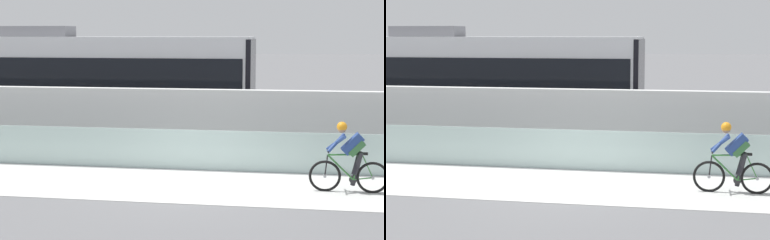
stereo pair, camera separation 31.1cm
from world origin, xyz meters
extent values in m
plane|color=slate|center=(0.00, 0.00, 0.00)|extent=(200.00, 200.00, 0.00)
cube|color=silver|center=(0.00, 0.00, 0.01)|extent=(32.00, 3.20, 0.01)
cube|color=#ADC6C1|center=(0.00, 1.85, 0.53)|extent=(32.00, 0.05, 1.06)
cube|color=silver|center=(0.00, 3.65, 0.99)|extent=(32.00, 0.36, 1.97)
cube|color=#595654|center=(0.00, 6.13, 0.00)|extent=(32.00, 0.08, 0.01)
cube|color=#595654|center=(0.00, 7.57, 0.00)|extent=(32.00, 0.08, 0.01)
cube|color=silver|center=(-4.49, 6.85, 1.90)|extent=(11.00, 2.50, 3.10)
cube|color=black|center=(-4.49, 6.85, 2.25)|extent=(10.56, 2.54, 1.04)
cube|color=orange|center=(-4.49, 6.85, 0.53)|extent=(10.78, 2.53, 0.28)
cube|color=slate|center=(-6.47, 6.85, 3.63)|extent=(2.40, 1.10, 0.36)
cube|color=#232326|center=(-8.01, 6.85, 0.36)|extent=(1.40, 1.88, 0.20)
cylinder|color=black|center=(-8.01, 7.57, 0.30)|extent=(0.60, 0.10, 0.60)
cube|color=#232326|center=(-0.97, 6.85, 0.36)|extent=(1.40, 1.88, 0.20)
cylinder|color=black|center=(-0.97, 6.13, 0.30)|extent=(0.60, 0.10, 0.60)
cylinder|color=black|center=(-0.97, 7.57, 0.30)|extent=(0.60, 0.10, 0.60)
cube|color=black|center=(0.96, 6.85, 1.90)|extent=(0.16, 2.54, 2.94)
torus|color=black|center=(3.15, 0.00, 0.36)|extent=(0.72, 0.06, 0.72)
cylinder|color=#99999E|center=(3.15, 0.00, 0.36)|extent=(0.07, 0.10, 0.07)
torus|color=black|center=(4.20, 0.00, 0.36)|extent=(0.72, 0.06, 0.72)
cylinder|color=#99999E|center=(4.20, 0.00, 0.36)|extent=(0.07, 0.10, 0.07)
cylinder|color=#337233|center=(3.48, 0.00, 0.57)|extent=(0.60, 0.04, 0.58)
cylinder|color=#337233|center=(3.86, 0.00, 0.59)|extent=(0.22, 0.04, 0.59)
cylinder|color=#337233|center=(3.57, 0.00, 0.86)|extent=(0.76, 0.04, 0.07)
cylinder|color=#337233|center=(3.98, 0.00, 0.33)|extent=(0.43, 0.03, 0.09)
cylinder|color=#337233|center=(4.07, 0.00, 0.62)|extent=(0.27, 0.02, 0.53)
cylinder|color=black|center=(3.17, 0.00, 0.60)|extent=(0.08, 0.03, 0.49)
cube|color=black|center=(3.95, 0.00, 0.90)|extent=(0.24, 0.10, 0.05)
cylinder|color=black|center=(3.20, 0.00, 0.95)|extent=(0.03, 0.58, 0.03)
cylinder|color=#262628|center=(3.77, 0.00, 0.30)|extent=(0.18, 0.02, 0.18)
cube|color=navy|center=(3.73, 0.00, 1.11)|extent=(0.50, 0.28, 0.51)
cube|color=#336638|center=(3.82, 0.00, 1.02)|extent=(0.38, 0.30, 0.38)
sphere|color=#997051|center=(3.49, 0.00, 1.46)|extent=(0.20, 0.20, 0.20)
sphere|color=orange|center=(3.49, 0.00, 1.49)|extent=(0.23, 0.23, 0.23)
cylinder|color=navy|center=(3.37, 0.00, 1.12)|extent=(0.44, 0.41, 0.41)
cylinder|color=navy|center=(3.37, 0.00, 1.12)|extent=(0.44, 0.41, 0.41)
cylinder|color=black|center=(3.84, 0.00, 0.55)|extent=(0.29, 0.33, 0.80)
cylinder|color=black|center=(3.84, 0.00, 0.69)|extent=(0.29, 0.33, 0.54)
camera|label=1|loc=(2.48, -14.45, 3.56)|focal=59.87mm
camera|label=2|loc=(2.79, -14.40, 3.56)|focal=59.87mm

